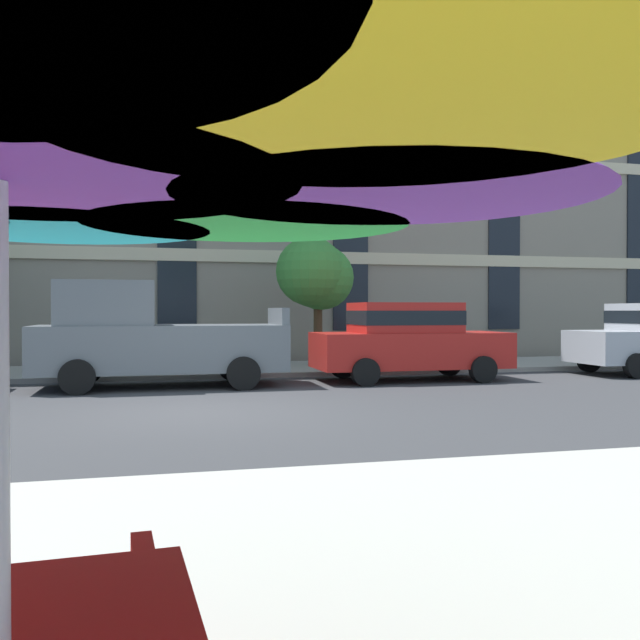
% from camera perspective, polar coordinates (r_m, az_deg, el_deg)
% --- Properties ---
extents(ground_plane, '(120.00, 120.00, 0.00)m').
position_cam_1_polar(ground_plane, '(10.89, -10.27, -7.67)').
color(ground_plane, '#38383A').
extents(sidewalk_far, '(56.00, 3.60, 0.12)m').
position_cam_1_polar(sidewalk_far, '(17.63, -11.71, -4.23)').
color(sidewalk_far, '#9E998E').
rests_on(sidewalk_far, ground).
extents(apartment_building, '(46.61, 12.08, 16.00)m').
position_cam_1_polar(apartment_building, '(26.53, -12.49, 14.74)').
color(apartment_building, gray).
rests_on(apartment_building, ground).
extents(pickup_gray, '(5.10, 2.12, 2.20)m').
position_cam_1_polar(pickup_gray, '(14.46, -14.16, -1.50)').
color(pickup_gray, slate).
rests_on(pickup_gray, ground).
extents(sedan_red, '(4.40, 1.98, 1.78)m').
position_cam_1_polar(sedan_red, '(15.54, 7.47, -1.60)').
color(sedan_red, '#B21E19').
rests_on(sedan_red, ground).
extents(street_tree_middle, '(2.12, 2.26, 3.54)m').
position_cam_1_polar(street_tree_middle, '(17.98, -0.43, 3.81)').
color(street_tree_middle, '#4C3823').
rests_on(street_tree_middle, ground).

